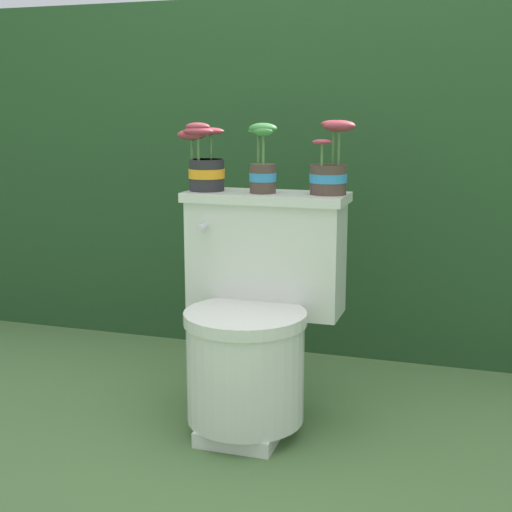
{
  "coord_description": "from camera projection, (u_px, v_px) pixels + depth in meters",
  "views": [
    {
      "loc": [
        0.58,
        -1.96,
        0.98
      ],
      "look_at": [
        -0.07,
        0.08,
        0.53
      ],
      "focal_mm": 50.0,
      "sensor_mm": 36.0,
      "label": 1
    }
  ],
  "objects": [
    {
      "name": "ground_plane",
      "position": [
        269.0,
        431.0,
        2.2
      ],
      "size": [
        12.0,
        12.0,
        0.0
      ],
      "primitive_type": "plane",
      "color": "#4C703D"
    },
    {
      "name": "hedge_backdrop",
      "position": [
        341.0,
        174.0,
        3.09
      ],
      "size": [
        3.66,
        0.71,
        1.4
      ],
      "color": "#234723",
      "rests_on": "ground"
    },
    {
      "name": "toilet",
      "position": [
        255.0,
        317.0,
        2.21
      ],
      "size": [
        0.52,
        0.5,
        0.72
      ],
      "color": "silver",
      "rests_on": "ground"
    },
    {
      "name": "potted_plant_left",
      "position": [
        205.0,
        163.0,
        2.27
      ],
      "size": [
        0.15,
        0.13,
        0.22
      ],
      "color": "#262628",
      "rests_on": "toilet"
    },
    {
      "name": "potted_plant_midleft",
      "position": [
        263.0,
        165.0,
        2.21
      ],
      "size": [
        0.09,
        0.09,
        0.22
      ],
      "color": "#47382D",
      "rests_on": "toilet"
    },
    {
      "name": "potted_plant_middle",
      "position": [
        330.0,
        169.0,
        2.18
      ],
      "size": [
        0.14,
        0.13,
        0.23
      ],
      "color": "#47382D",
      "rests_on": "toilet"
    }
  ]
}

